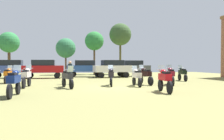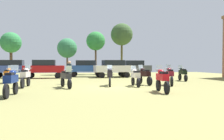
{
  "view_description": "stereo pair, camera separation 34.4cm",
  "coord_description": "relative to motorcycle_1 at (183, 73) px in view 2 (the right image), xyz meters",
  "views": [
    {
      "loc": [
        -3.22,
        -15.33,
        1.56
      ],
      "look_at": [
        1.24,
        5.94,
        1.01
      ],
      "focal_mm": 37.03,
      "sensor_mm": 36.0,
      "label": 1
    },
    {
      "loc": [
        -2.89,
        -15.39,
        1.56
      ],
      "look_at": [
        1.24,
        5.94,
        1.01
      ],
      "focal_mm": 37.03,
      "sensor_mm": 36.0,
      "label": 2
    }
  ],
  "objects": [
    {
      "name": "motorcycle_2",
      "position": [
        -15.16,
        0.57,
        -0.0
      ],
      "size": [
        0.62,
        2.2,
        1.44
      ],
      "rotation": [
        0.0,
        0.0,
        -0.02
      ],
      "color": "black",
      "rests_on": "ground"
    },
    {
      "name": "motorcycle_4",
      "position": [
        -5.32,
        -7.74,
        0.02
      ],
      "size": [
        0.62,
        2.15,
        1.49
      ],
      "rotation": [
        0.0,
        0.0,
        -0.1
      ],
      "color": "black",
      "rests_on": "ground"
    },
    {
      "name": "car_4",
      "position": [
        -8.15,
        8.65,
        0.46
      ],
      "size": [
        4.5,
        2.36,
        2.0
      ],
      "rotation": [
        0.0,
        0.0,
        1.44
      ],
      "color": "black",
      "rests_on": "ground"
    },
    {
      "name": "person_1",
      "position": [
        -10.26,
        -1.58,
        0.34
      ],
      "size": [
        0.38,
        0.38,
        1.79
      ],
      "rotation": [
        0.0,
        0.0,
        1.69
      ],
      "color": "#2C3347",
      "rests_on": "ground"
    },
    {
      "name": "tree_1",
      "position": [
        -18.29,
        15.5,
        3.85
      ],
      "size": [
        2.92,
        2.92,
        6.09
      ],
      "color": "#503927",
      "rests_on": "ground"
    },
    {
      "name": "car_1",
      "position": [
        -2.18,
        8.64,
        0.46
      ],
      "size": [
        4.34,
        1.89,
        2.0
      ],
      "rotation": [
        0.0,
        0.0,
        1.59
      ],
      "color": "black",
      "rests_on": "ground"
    },
    {
      "name": "tree_5",
      "position": [
        -2.15,
        15.18,
        5.37
      ],
      "size": [
        3.39,
        3.39,
        7.82
      ],
      "color": "brown",
      "rests_on": "ground"
    },
    {
      "name": "ground_plane",
      "position": [
        -7.52,
        -4.17,
        -0.72
      ],
      "size": [
        44.0,
        52.0,
        0.02
      ],
      "color": "olive"
    },
    {
      "name": "motorcycle_8",
      "position": [
        -3.05,
        -3.83,
        0.03
      ],
      "size": [
        0.82,
        2.22,
        1.51
      ],
      "rotation": [
        0.0,
        0.0,
        -0.28
      ],
      "color": "black",
      "rests_on": "ground"
    },
    {
      "name": "motorcycle_3",
      "position": [
        -10.5,
        -4.31,
        -0.0
      ],
      "size": [
        0.82,
        2.16,
        1.44
      ],
      "rotation": [
        0.0,
        0.0,
        3.43
      ],
      "color": "black",
      "rests_on": "ground"
    },
    {
      "name": "motorcycle_11",
      "position": [
        -4.75,
        -3.09,
        0.02
      ],
      "size": [
        0.66,
        2.18,
        1.49
      ],
      "rotation": [
        0.0,
        0.0,
        0.15
      ],
      "color": "black",
      "rests_on": "ground"
    },
    {
      "name": "motorcycle_7",
      "position": [
        -7.45,
        -3.47,
        0.01
      ],
      "size": [
        0.68,
        2.14,
        1.48
      ],
      "rotation": [
        0.0,
        0.0,
        -0.17
      ],
      "color": "black",
      "rests_on": "ground"
    },
    {
      "name": "tree_2",
      "position": [
        -6.19,
        15.16,
        4.28
      ],
      "size": [
        2.84,
        2.84,
        6.45
      ],
      "color": "brown",
      "rests_on": "ground"
    },
    {
      "name": "car_3",
      "position": [
        -12.88,
        6.64,
        0.46
      ],
      "size": [
        4.32,
        1.86,
        2.0
      ],
      "rotation": [
        0.0,
        0.0,
        1.56
      ],
      "color": "black",
      "rests_on": "ground"
    },
    {
      "name": "motorcycle_9",
      "position": [
        -5.76,
        -4.14,
        -0.01
      ],
      "size": [
        0.62,
        2.1,
        1.44
      ],
      "rotation": [
        0.0,
        0.0,
        -0.04
      ],
      "color": "black",
      "rests_on": "ground"
    },
    {
      "name": "motorcycle_10",
      "position": [
        -13.15,
        -3.36,
        0.03
      ],
      "size": [
        0.62,
        2.24,
        1.51
      ],
      "rotation": [
        0.0,
        0.0,
        -0.07
      ],
      "color": "black",
      "rests_on": "ground"
    },
    {
      "name": "tree_3",
      "position": [
        -10.43,
        14.61,
        3.14
      ],
      "size": [
        2.85,
        2.85,
        5.29
      ],
      "color": "brown",
      "rests_on": "ground"
    },
    {
      "name": "motorcycle_5",
      "position": [
        -13.04,
        -7.86,
        0.02
      ],
      "size": [
        0.62,
        2.28,
        1.5
      ],
      "rotation": [
        0.0,
        0.0,
        -0.03
      ],
      "color": "black",
      "rests_on": "ground"
    },
    {
      "name": "car_2",
      "position": [
        -16.46,
        7.76,
        0.46
      ],
      "size": [
        4.32,
        1.85,
        2.0
      ],
      "rotation": [
        0.0,
        0.0,
        1.58
      ],
      "color": "black",
      "rests_on": "ground"
    },
    {
      "name": "car_6",
      "position": [
        -5.23,
        6.51,
        0.46
      ],
      "size": [
        4.41,
        2.09,
        2.0
      ],
      "rotation": [
        0.0,
        0.0,
        1.64
      ],
      "color": "black",
      "rests_on": "ground"
    },
    {
      "name": "motorcycle_1",
      "position": [
        0.0,
        0.0,
        0.0
      ],
      "size": [
        0.64,
        2.1,
        1.45
      ],
      "rotation": [
        0.0,
        0.0,
        -0.13
      ],
      "color": "black",
      "rests_on": "ground"
    }
  ]
}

